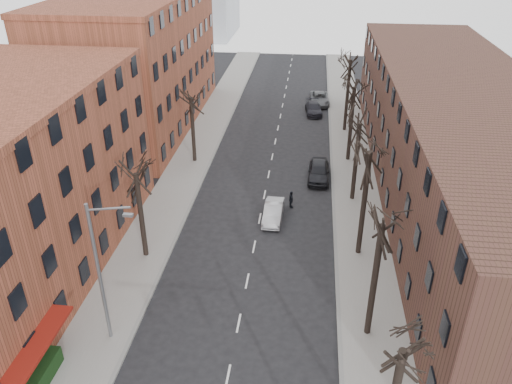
% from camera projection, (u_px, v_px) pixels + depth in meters
% --- Properties ---
extents(sidewalk_left, '(4.00, 90.00, 0.15)m').
position_uv_depth(sidewalk_left, '(193.00, 156.00, 50.78)').
color(sidewalk_left, gray).
rests_on(sidewalk_left, ground).
extents(sidewalk_right, '(4.00, 90.00, 0.15)m').
position_uv_depth(sidewalk_right, '(352.00, 164.00, 49.20)').
color(sidewalk_right, gray).
rests_on(sidewalk_right, ground).
extents(building_left_far, '(12.00, 28.00, 14.00)m').
position_uv_depth(building_left_far, '(138.00, 64.00, 56.06)').
color(building_left_far, brown).
rests_on(building_left_far, ground).
extents(building_right, '(12.00, 50.00, 10.00)m').
position_uv_depth(building_right, '(458.00, 141.00, 41.68)').
color(building_right, '#462B21').
rests_on(building_right, ground).
extents(tree_right_b, '(5.20, 5.20, 10.80)m').
position_uv_depth(tree_right_b, '(367.00, 334.00, 29.26)').
color(tree_right_b, black).
rests_on(tree_right_b, ground).
extents(tree_right_c, '(5.20, 5.20, 11.60)m').
position_uv_depth(tree_right_c, '(358.00, 254.00, 36.22)').
color(tree_right_c, black).
rests_on(tree_right_c, ground).
extents(tree_right_d, '(5.20, 5.20, 10.00)m').
position_uv_depth(tree_right_d, '(352.00, 199.00, 43.19)').
color(tree_right_d, black).
rests_on(tree_right_d, ground).
extents(tree_right_e, '(5.20, 5.20, 10.80)m').
position_uv_depth(tree_right_e, '(347.00, 160.00, 50.15)').
color(tree_right_e, black).
rests_on(tree_right_e, ground).
extents(tree_right_f, '(5.20, 5.20, 11.60)m').
position_uv_depth(tree_right_f, '(344.00, 131.00, 57.11)').
color(tree_right_f, black).
rests_on(tree_right_f, ground).
extents(tree_left_a, '(5.20, 5.20, 9.50)m').
position_uv_depth(tree_left_a, '(146.00, 256.00, 35.99)').
color(tree_left_a, black).
rests_on(tree_left_a, ground).
extents(tree_left_b, '(5.20, 5.20, 9.50)m').
position_uv_depth(tree_left_b, '(195.00, 161.00, 49.91)').
color(tree_left_b, black).
rests_on(tree_left_b, ground).
extents(streetlight, '(2.45, 0.22, 9.03)m').
position_uv_depth(streetlight, '(101.00, 269.00, 26.55)').
color(streetlight, slate).
rests_on(streetlight, ground).
extents(silver_sedan, '(1.55, 4.16, 1.36)m').
position_uv_depth(silver_sedan, '(273.00, 212.00, 40.03)').
color(silver_sedan, '#B4B6BB').
rests_on(silver_sedan, ground).
extents(parked_car_near, '(2.04, 4.87, 1.65)m').
position_uv_depth(parked_car_near, '(319.00, 171.00, 46.16)').
color(parked_car_near, black).
rests_on(parked_car_near, ground).
extents(parked_car_mid, '(2.34, 4.77, 1.34)m').
position_uv_depth(parked_car_mid, '(314.00, 108.00, 61.79)').
color(parked_car_mid, black).
rests_on(parked_car_mid, ground).
extents(parked_car_far, '(2.69, 5.32, 1.44)m').
position_uv_depth(parked_car_far, '(320.00, 99.00, 65.00)').
color(parked_car_far, '#575A5E').
rests_on(parked_car_far, ground).
extents(pedestrian_crossing, '(0.63, 0.97, 1.54)m').
position_uv_depth(pedestrian_crossing, '(291.00, 200.00, 41.62)').
color(pedestrian_crossing, black).
rests_on(pedestrian_crossing, ground).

